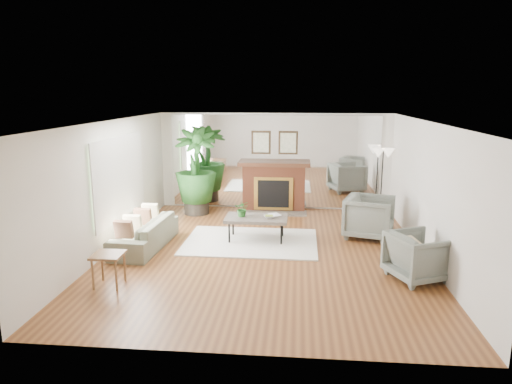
# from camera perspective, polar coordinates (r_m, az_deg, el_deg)

# --- Properties ---
(ground) EXTENTS (7.00, 7.00, 0.00)m
(ground) POSITION_cam_1_polar(r_m,az_deg,el_deg) (8.86, 1.08, -7.59)
(ground) COLOR brown
(ground) RESTS_ON ground
(wall_left) EXTENTS (0.02, 7.00, 2.50)m
(wall_left) POSITION_cam_1_polar(r_m,az_deg,el_deg) (9.22, -17.76, 0.68)
(wall_left) COLOR white
(wall_left) RESTS_ON ground
(wall_right) EXTENTS (0.02, 7.00, 2.50)m
(wall_right) POSITION_cam_1_polar(r_m,az_deg,el_deg) (8.82, 20.87, -0.06)
(wall_right) COLOR white
(wall_right) RESTS_ON ground
(wall_back) EXTENTS (6.00, 0.02, 2.50)m
(wall_back) POSITION_cam_1_polar(r_m,az_deg,el_deg) (11.94, 2.33, 3.83)
(wall_back) COLOR white
(wall_back) RESTS_ON ground
(mirror_panel) EXTENTS (5.40, 0.04, 2.40)m
(mirror_panel) POSITION_cam_1_polar(r_m,az_deg,el_deg) (11.92, 2.33, 3.82)
(mirror_panel) COLOR silver
(mirror_panel) RESTS_ON wall_back
(window_panel) EXTENTS (0.04, 2.40, 1.50)m
(window_panel) POSITION_cam_1_polar(r_m,az_deg,el_deg) (9.55, -16.72, 1.75)
(window_panel) COLOR #B2E09E
(window_panel) RESTS_ON wall_left
(fireplace) EXTENTS (1.85, 0.83, 2.05)m
(fireplace) POSITION_cam_1_polar(r_m,az_deg,el_deg) (11.82, 2.25, 0.83)
(fireplace) COLOR brown
(fireplace) RESTS_ON ground
(area_rug) EXTENTS (2.70, 1.94, 0.03)m
(area_rug) POSITION_cam_1_polar(r_m,az_deg,el_deg) (9.43, -0.65, -6.24)
(area_rug) COLOR white
(area_rug) RESTS_ON ground
(coffee_table) EXTENTS (1.28, 0.75, 0.51)m
(coffee_table) POSITION_cam_1_polar(r_m,az_deg,el_deg) (9.42, 0.05, -3.38)
(coffee_table) COLOR #655C4F
(coffee_table) RESTS_ON ground
(sofa) EXTENTS (0.88, 2.00, 0.57)m
(sofa) POSITION_cam_1_polar(r_m,az_deg,el_deg) (9.34, -13.76, -5.04)
(sofa) COLOR gray
(sofa) RESTS_ON ground
(armchair_back) EXTENTS (1.21, 1.20, 0.89)m
(armchair_back) POSITION_cam_1_polar(r_m,az_deg,el_deg) (9.93, 13.98, -3.05)
(armchair_back) COLOR gray
(armchair_back) RESTS_ON ground
(armchair_front) EXTENTS (1.14, 1.13, 0.79)m
(armchair_front) POSITION_cam_1_polar(r_m,az_deg,el_deg) (7.99, 19.63, -7.59)
(armchair_front) COLOR gray
(armchair_front) RESTS_ON ground
(side_table) EXTENTS (0.48, 0.48, 0.53)m
(side_table) POSITION_cam_1_polar(r_m,az_deg,el_deg) (7.65, -17.99, -7.96)
(side_table) COLOR brown
(side_table) RESTS_ON ground
(potted_ficus) EXTENTS (1.20, 1.20, 2.16)m
(potted_ficus) POSITION_cam_1_polar(r_m,az_deg,el_deg) (11.48, -7.56, 2.90)
(potted_ficus) COLOR black
(potted_ficus) RESTS_ON ground
(floor_lamp) EXTENTS (0.54, 0.30, 1.67)m
(floor_lamp) POSITION_cam_1_polar(r_m,az_deg,el_deg) (11.70, 15.59, 4.07)
(floor_lamp) COLOR black
(floor_lamp) RESTS_ON ground
(tabletop_plant) EXTENTS (0.30, 0.26, 0.33)m
(tabletop_plant) POSITION_cam_1_polar(r_m,az_deg,el_deg) (9.40, -1.72, -2.10)
(tabletop_plant) COLOR #2C6A27
(tabletop_plant) RESTS_ON coffee_table
(fruit_bowl) EXTENTS (0.27, 0.27, 0.06)m
(fruit_bowl) POSITION_cam_1_polar(r_m,az_deg,el_deg) (9.32, 1.67, -3.10)
(fruit_bowl) COLOR brown
(fruit_bowl) RESTS_ON coffee_table
(book) EXTENTS (0.30, 0.33, 0.02)m
(book) POSITION_cam_1_polar(r_m,az_deg,el_deg) (9.50, 1.83, -2.92)
(book) COLOR brown
(book) RESTS_ON coffee_table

